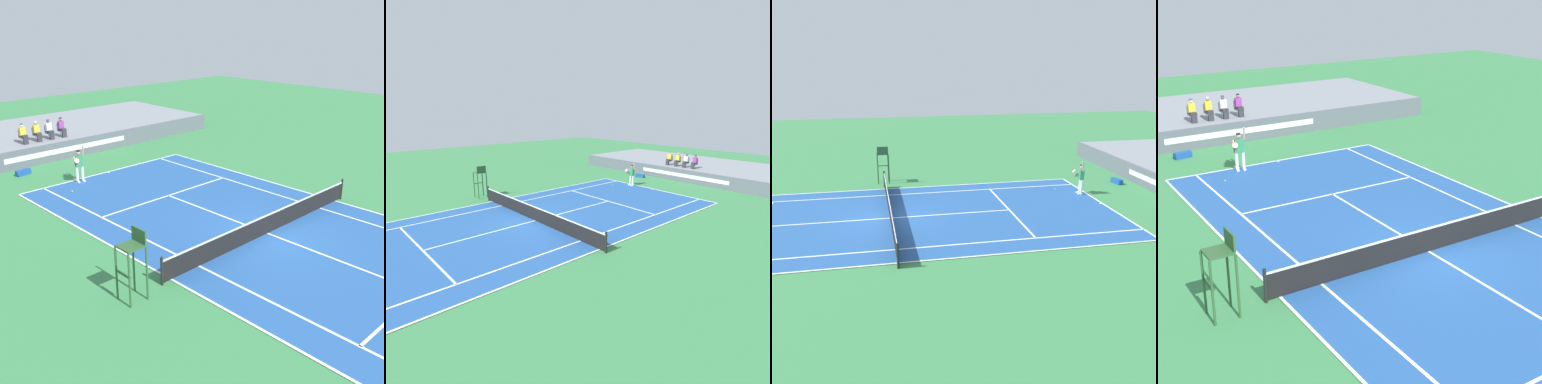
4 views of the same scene
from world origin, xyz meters
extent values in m
plane|color=#387F47|center=(0.00, 0.00, 0.00)|extent=(80.00, 80.00, 0.00)
cube|color=#235193|center=(0.00, 0.00, 0.01)|extent=(10.98, 23.78, 0.02)
cube|color=white|center=(0.00, 11.89, 0.02)|extent=(10.98, 0.10, 0.01)
cube|color=white|center=(-5.49, 0.00, 0.02)|extent=(0.10, 23.78, 0.01)
cube|color=white|center=(5.49, 0.00, 0.02)|extent=(0.10, 23.78, 0.01)
cube|color=white|center=(-4.11, 0.00, 0.02)|extent=(0.10, 23.78, 0.01)
cube|color=white|center=(4.11, 0.00, 0.02)|extent=(0.10, 23.78, 0.01)
cube|color=white|center=(0.00, 6.40, 0.02)|extent=(8.22, 0.10, 0.01)
cube|color=white|center=(0.00, 0.00, 0.02)|extent=(0.10, 12.80, 0.01)
cube|color=white|center=(0.00, 11.79, 0.02)|extent=(0.10, 0.20, 0.01)
cylinder|color=black|center=(-5.94, 0.00, 0.54)|extent=(0.10, 0.10, 1.07)
cylinder|color=black|center=(5.94, 0.00, 0.54)|extent=(0.10, 0.10, 1.07)
cube|color=black|center=(0.00, 0.00, 0.48)|extent=(11.78, 0.02, 0.84)
cube|color=white|center=(0.00, 0.00, 0.90)|extent=(11.78, 0.03, 0.06)
cube|color=#565B66|center=(0.00, 16.19, 0.56)|extent=(24.84, 0.24, 1.13)
cube|color=silver|center=(0.00, 16.07, 0.62)|extent=(8.69, 0.01, 0.32)
cube|color=gray|center=(0.00, 20.83, 0.56)|extent=(24.84, 9.04, 1.13)
cube|color=#474C56|center=(-2.33, 17.49, 1.54)|extent=(0.44, 0.44, 0.06)
cube|color=#474C56|center=(-2.33, 17.69, 1.79)|extent=(0.44, 0.06, 0.44)
cylinder|color=#4C4C51|center=(-2.15, 17.34, 1.32)|extent=(0.04, 0.04, 0.38)
cylinder|color=#4C4C51|center=(-2.51, 17.34, 1.32)|extent=(0.04, 0.04, 0.38)
cube|color=#2D2D33|center=(-2.33, 17.39, 1.62)|extent=(0.34, 0.44, 0.16)
cube|color=#2D2D33|center=(-2.33, 17.19, 1.35)|extent=(0.30, 0.14, 0.44)
cube|color=yellow|center=(-2.33, 17.55, 1.91)|extent=(0.36, 0.22, 0.52)
sphere|color=beige|center=(-2.33, 17.55, 2.28)|extent=(0.20, 0.20, 0.20)
cylinder|color=#2D4CA8|center=(-2.33, 17.55, 2.37)|extent=(0.19, 0.19, 0.05)
cube|color=#474C56|center=(-1.40, 17.49, 1.54)|extent=(0.44, 0.44, 0.06)
cube|color=#474C56|center=(-1.40, 17.69, 1.79)|extent=(0.44, 0.06, 0.44)
cylinder|color=#4C4C51|center=(-1.23, 17.34, 1.32)|extent=(0.04, 0.04, 0.38)
cylinder|color=#4C4C51|center=(-1.58, 17.34, 1.32)|extent=(0.04, 0.04, 0.38)
cube|color=#2D2D33|center=(-1.40, 17.39, 1.62)|extent=(0.34, 0.44, 0.16)
cube|color=#2D2D33|center=(-1.40, 17.19, 1.35)|extent=(0.30, 0.14, 0.44)
cube|color=yellow|center=(-1.40, 17.55, 1.91)|extent=(0.36, 0.22, 0.52)
sphere|color=#A37556|center=(-1.40, 17.55, 2.28)|extent=(0.20, 0.20, 0.20)
cylinder|color=white|center=(-1.40, 17.55, 2.37)|extent=(0.19, 0.19, 0.05)
cube|color=#474C56|center=(-0.53, 17.49, 1.54)|extent=(0.44, 0.44, 0.06)
cube|color=#474C56|center=(-0.53, 17.69, 1.79)|extent=(0.44, 0.06, 0.44)
cylinder|color=#4C4C51|center=(-0.36, 17.34, 1.32)|extent=(0.04, 0.04, 0.38)
cylinder|color=#4C4C51|center=(-0.71, 17.34, 1.32)|extent=(0.04, 0.04, 0.38)
cube|color=#2D2D33|center=(-0.53, 17.39, 1.62)|extent=(0.34, 0.44, 0.16)
cube|color=#2D2D33|center=(-0.53, 17.19, 1.35)|extent=(0.30, 0.14, 0.44)
cube|color=white|center=(-0.53, 17.55, 1.91)|extent=(0.36, 0.22, 0.52)
sphere|color=brown|center=(-0.53, 17.55, 2.28)|extent=(0.20, 0.20, 0.20)
cylinder|color=#2D4CA8|center=(-0.53, 17.55, 2.37)|extent=(0.19, 0.19, 0.05)
cube|color=#474C56|center=(0.36, 17.49, 1.54)|extent=(0.44, 0.44, 0.06)
cube|color=#474C56|center=(0.36, 17.69, 1.79)|extent=(0.44, 0.06, 0.44)
cylinder|color=#4C4C51|center=(0.54, 17.34, 1.32)|extent=(0.04, 0.04, 0.38)
cylinder|color=#4C4C51|center=(0.19, 17.34, 1.32)|extent=(0.04, 0.04, 0.38)
cube|color=#2D2D33|center=(0.36, 17.39, 1.62)|extent=(0.34, 0.44, 0.16)
cube|color=#2D2D33|center=(0.36, 17.19, 1.35)|extent=(0.30, 0.14, 0.44)
cube|color=purple|center=(0.36, 17.55, 1.91)|extent=(0.36, 0.22, 0.52)
sphere|color=#A37556|center=(0.36, 17.55, 2.28)|extent=(0.20, 0.20, 0.20)
cylinder|color=black|center=(0.36, 17.55, 2.37)|extent=(0.19, 0.19, 0.05)
cylinder|color=white|center=(-1.90, 11.47, 0.46)|extent=(0.15, 0.15, 0.92)
cylinder|color=white|center=(-2.22, 11.52, 0.46)|extent=(0.15, 0.15, 0.92)
cube|color=white|center=(-1.91, 11.41, 0.05)|extent=(0.16, 0.29, 0.10)
cube|color=white|center=(-2.23, 11.46, 0.05)|extent=(0.16, 0.29, 0.10)
cube|color=#2D8C51|center=(-2.06, 11.49, 1.22)|extent=(0.43, 0.30, 0.60)
sphere|color=tan|center=(-2.06, 11.49, 1.69)|extent=(0.22, 0.22, 0.22)
cylinder|color=black|center=(-2.06, 11.49, 1.78)|extent=(0.21, 0.21, 0.06)
cylinder|color=tan|center=(-1.81, 11.43, 1.78)|extent=(0.12, 0.22, 0.61)
cylinder|color=tan|center=(-2.33, 11.44, 1.24)|extent=(0.14, 0.34, 0.56)
cylinder|color=black|center=(-2.39, 11.32, 1.11)|extent=(0.06, 0.19, 0.25)
torus|color=red|center=(-2.39, 11.14, 1.37)|extent=(0.33, 0.24, 0.26)
cylinder|color=silver|center=(-2.39, 11.14, 1.37)|extent=(0.29, 0.20, 0.22)
sphere|color=#D1E533|center=(-3.25, 10.39, 0.03)|extent=(0.07, 0.07, 0.07)
cylinder|color=#2D562D|center=(-7.56, -0.35, 0.95)|extent=(0.07, 0.07, 1.90)
cylinder|color=#2D562D|center=(-7.56, 0.35, 0.95)|extent=(0.07, 0.07, 1.90)
cylinder|color=#2D562D|center=(-6.86, -0.35, 0.95)|extent=(0.07, 0.07, 1.90)
cylinder|color=#2D562D|center=(-6.86, 0.35, 0.95)|extent=(0.07, 0.07, 1.90)
cube|color=#2D562D|center=(-7.21, 0.00, 1.93)|extent=(0.70, 0.70, 0.06)
cube|color=#2D562D|center=(-6.86, 0.00, 2.20)|extent=(0.06, 0.70, 0.48)
cube|color=#2D562D|center=(-7.52, 0.00, 1.04)|extent=(0.10, 0.70, 0.04)
cube|color=#194799|center=(-3.80, 14.88, 0.16)|extent=(0.88, 0.45, 0.32)
cylinder|color=#194799|center=(-4.21, 14.81, 0.16)|extent=(0.11, 0.33, 0.32)
cylinder|color=#194799|center=(-3.38, 14.95, 0.16)|extent=(0.11, 0.33, 0.32)
camera|label=1|loc=(-15.34, -11.21, 8.80)|focal=45.30mm
camera|label=2|loc=(15.74, -10.36, 6.67)|focal=30.69mm
camera|label=3|loc=(22.94, -0.91, 8.15)|focal=43.74mm
camera|label=4|loc=(-11.49, -13.37, 8.73)|focal=54.30mm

